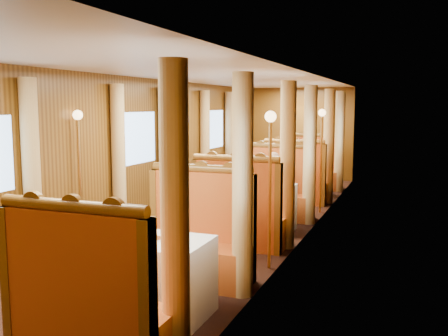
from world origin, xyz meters
The scene contains 46 objects.
floor centered at (0.00, 0.00, 0.00)m, with size 3.00×12.00×0.01m, color black, non-canonical shape.
ceiling centered at (0.00, 0.00, 2.50)m, with size 3.00×12.00×0.01m, color silver, non-canonical shape.
wall_far centered at (0.00, 6.00, 1.25)m, with size 3.00×2.50×0.01m, color brown, non-canonical shape.
wall_left centered at (-1.50, 0.00, 1.25)m, with size 12.00×2.50×0.01m, color brown, non-canonical shape.
wall_right centered at (1.50, 0.00, 1.25)m, with size 12.00×2.50×0.01m, color brown, non-canonical shape.
doorway_far centered at (0.00, 5.97, 1.00)m, with size 0.80×0.04×2.00m, color brown.
table_near centered at (0.75, -3.50, 0.38)m, with size 1.05×0.72×0.75m, color white.
banquette_near_fwd centered at (0.75, -4.51, 0.42)m, with size 1.30×0.55×1.34m.
banquette_near_aft centered at (0.75, -2.49, 0.42)m, with size 1.30×0.55×1.34m.
table_mid centered at (0.75, 0.00, 0.38)m, with size 1.05×0.72×0.75m, color white.
banquette_mid_fwd centered at (0.75, -1.01, 0.42)m, with size 1.30×0.55×1.34m.
banquette_mid_aft centered at (0.75, 1.01, 0.42)m, with size 1.30×0.55×1.34m.
table_far centered at (0.75, 3.50, 0.38)m, with size 1.05×0.72×0.75m, color white.
banquette_far_fwd centered at (0.75, 2.49, 0.42)m, with size 1.30×0.55×1.34m.
banquette_far_aft centered at (0.75, 4.51, 0.42)m, with size 1.30×0.55×1.34m.
tea_tray centered at (0.67, -3.53, 0.76)m, with size 0.34×0.26×0.01m, color silver.
teapot_left centered at (0.61, -3.57, 0.81)m, with size 0.15×0.11×0.12m, color silver, non-canonical shape.
teapot_right centered at (0.70, -3.61, 0.81)m, with size 0.15×0.12×0.13m, color silver, non-canonical shape.
teapot_back centered at (0.68, -3.47, 0.82)m, with size 0.16×0.12×0.13m, color silver, non-canonical shape.
fruit_plate centered at (1.06, -3.65, 0.77)m, with size 0.22×0.22×0.05m.
cup_inboard centered at (0.34, -3.35, 0.86)m, with size 0.08×0.08×0.26m.
cup_outboard centered at (0.42, -3.30, 0.86)m, with size 0.08×0.08×0.26m.
rose_vase_mid centered at (0.77, -0.02, 0.93)m, with size 0.06×0.06×0.36m.
rose_vase_far centered at (0.78, 3.53, 0.93)m, with size 0.06×0.06×0.36m.
curtain_left_near_b centered at (-1.38, -2.72, 1.18)m, with size 0.22×0.22×2.35m, color tan.
window_right_near centered at (1.49, -3.50, 1.45)m, with size 1.20×0.90×0.01m, color #85ADDF, non-canonical shape.
curtain_right_near_a centered at (1.38, -4.28, 1.18)m, with size 0.22×0.22×2.35m, color tan.
curtain_right_near_b centered at (1.38, -2.72, 1.18)m, with size 0.22×0.22×2.35m, color tan.
window_left_mid centered at (-1.49, 0.00, 1.45)m, with size 1.20×0.90×0.01m, color #85ADDF, non-canonical shape.
curtain_left_mid_a centered at (-1.38, -0.78, 1.18)m, with size 0.22×0.22×2.35m, color tan.
curtain_left_mid_b centered at (-1.38, 0.78, 1.18)m, with size 0.22×0.22×2.35m, color tan.
window_right_mid centered at (1.49, 0.00, 1.45)m, with size 1.20×0.90×0.01m, color #85ADDF, non-canonical shape.
curtain_right_mid_a centered at (1.38, -0.78, 1.18)m, with size 0.22×0.22×2.35m, color tan.
curtain_right_mid_b centered at (1.38, 0.78, 1.18)m, with size 0.22×0.22×2.35m, color tan.
window_left_far centered at (-1.49, 3.50, 1.45)m, with size 1.20×0.90×0.01m, color #85ADDF, non-canonical shape.
curtain_left_far_a centered at (-1.38, 2.72, 1.18)m, with size 0.22×0.22×2.35m, color tan.
curtain_left_far_b centered at (-1.38, 4.28, 1.18)m, with size 0.22×0.22×2.35m, color tan.
window_right_far centered at (1.49, 3.50, 1.45)m, with size 1.20×0.90×0.01m, color #85ADDF, non-canonical shape.
curtain_right_far_a centered at (1.38, 2.72, 1.18)m, with size 0.22×0.22×2.35m, color tan.
curtain_right_far_b centered at (1.38, 4.28, 1.18)m, with size 0.22×0.22×2.35m, color tan.
sconce_left_fore centered at (-1.40, -1.75, 1.38)m, with size 0.14×0.14×1.95m.
sconce_right_fore centered at (1.40, -1.75, 1.38)m, with size 0.14×0.14×1.95m.
sconce_left_aft centered at (-1.40, 1.75, 1.38)m, with size 0.14×0.14×1.95m.
sconce_right_aft centered at (1.40, 1.75, 1.38)m, with size 0.14×0.14×1.95m.
steward centered at (-0.85, 0.25, 0.94)m, with size 0.69×0.45×1.88m, color navy.
passenger centered at (0.75, 0.76, 0.74)m, with size 0.40×0.44×0.76m.
Camera 1 is at (3.04, -7.56, 2.01)m, focal length 40.00 mm.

